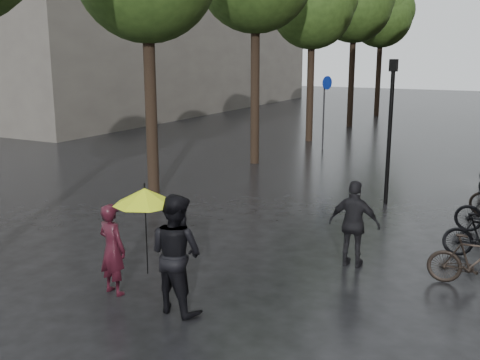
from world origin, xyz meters
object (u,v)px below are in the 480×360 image
Objects in this scene: person_burgundy at (112,249)px; pedestrian_walking at (354,224)px; lamp_post at (390,118)px; person_black at (176,253)px.

pedestrian_walking is (3.26, 3.15, 0.05)m from person_burgundy.
person_burgundy is at bearing 43.08° from pedestrian_walking.
person_burgundy is 0.94× the size of pedestrian_walking.
lamp_post is at bearing -84.54° from pedestrian_walking.
person_burgundy is 0.41× the size of lamp_post.
pedestrian_walking reaches higher than person_burgundy.
person_burgundy is 8.62m from lamp_post.
lamp_post is (-0.55, 4.89, 1.51)m from pedestrian_walking.
person_black reaches higher than pedestrian_walking.
person_black is (1.34, -0.05, 0.17)m from person_burgundy.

